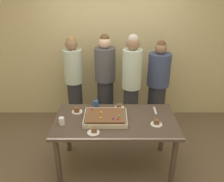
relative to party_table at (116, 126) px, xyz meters
The scene contains 15 objects.
ground_plane 0.69m from the party_table, ahead, with size 12.00×12.00×0.00m, color brown.
interior_back_panel 1.79m from the party_table, 90.00° to the left, with size 8.00×0.12×3.00m, color #CCB784.
party_table is the anchor object (origin of this frame).
sheet_cake 0.19m from the party_table, behind, with size 0.57×0.44×0.10m.
plated_slice_near_left 0.33m from the party_table, 79.23° to the left, with size 0.15×0.15×0.06m.
plated_slice_near_right 0.59m from the party_table, 160.07° to the left, with size 0.15×0.15×0.08m.
plated_slice_far_left 0.42m from the party_table, 131.85° to the right, with size 0.15×0.15×0.07m.
plated_slice_far_right 0.55m from the party_table, 12.38° to the right, with size 0.15×0.15×0.07m.
drink_cup_nearest 0.47m from the party_table, 128.53° to the left, with size 0.07×0.07×0.10m, color #2D5199.
drink_cup_middle 0.71m from the party_table, behind, with size 0.07×0.07×0.10m, color white.
cake_server_utensil 0.62m from the party_table, 22.54° to the left, with size 0.03×0.20×0.01m, color silver.
person_serving_front 1.33m from the party_table, 122.57° to the left, with size 0.32×0.32×1.68m.
person_green_shirt_behind 0.86m from the party_table, 71.19° to the left, with size 0.30×0.30×1.76m.
person_striped_tie_right 1.26m from the party_table, 54.00° to the left, with size 0.38×0.38×1.62m.
person_far_right_suit 1.15m from the party_table, 98.37° to the left, with size 0.35×0.35×1.70m.
Camera 1 is at (-0.05, -2.62, 2.43)m, focal length 37.04 mm.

